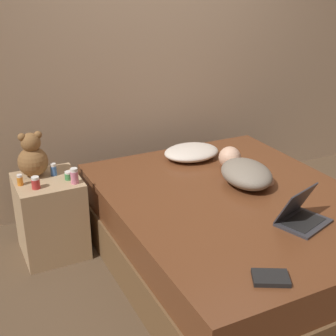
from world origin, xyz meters
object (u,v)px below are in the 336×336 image
at_px(person_lying, 244,171).
at_px(bottle_blue, 54,170).
at_px(teddy_bear, 32,157).
at_px(book, 271,278).
at_px(pillow, 191,152).
at_px(laptop, 301,215).
at_px(bottle_red, 36,183).
at_px(bottle_pink, 74,176).
at_px(bottle_green, 69,176).
at_px(bottle_orange, 20,180).

height_order(person_lying, bottle_blue, person_lying).
distance_m(person_lying, bottle_blue, 1.34).
height_order(teddy_bear, book, teddy_bear).
bearing_deg(teddy_bear, person_lying, -25.52).
distance_m(pillow, laptop, 1.19).
height_order(bottle_red, bottle_pink, bottle_pink).
relative_size(laptop, bottle_pink, 3.23).
height_order(person_lying, bottle_green, person_lying).
relative_size(pillow, book, 2.08).
distance_m(teddy_bear, bottle_red, 0.24).
xyz_separation_m(teddy_bear, book, (0.79, -1.64, -0.18)).
height_order(bottle_green, bottle_pink, bottle_pink).
distance_m(teddy_bear, bottle_orange, 0.20).
relative_size(bottle_red, bottle_orange, 1.09).
bearing_deg(laptop, pillow, 75.58).
bearing_deg(bottle_red, bottle_green, 11.84).
height_order(laptop, bottle_blue, laptop).
bearing_deg(book, person_lying, 61.87).
height_order(pillow, bottle_green, bottle_green).
bearing_deg(pillow, bottle_orange, -178.50).
xyz_separation_m(person_lying, bottle_red, (-1.36, 0.41, 0.01)).
distance_m(bottle_green, book, 1.59).
bearing_deg(person_lying, teddy_bear, 165.29).
xyz_separation_m(laptop, bottle_pink, (-1.07, 1.02, 0.06)).
bearing_deg(pillow, book, -105.13).
height_order(teddy_bear, bottle_pink, teddy_bear).
height_order(person_lying, bottle_orange, person_lying).
bearing_deg(bottle_pink, bottle_blue, 115.99).
bearing_deg(bottle_orange, laptop, -39.26).
xyz_separation_m(bottle_red, bottle_orange, (-0.08, 0.10, -0.00)).
xyz_separation_m(teddy_bear, bottle_green, (0.20, -0.17, -0.11)).
bearing_deg(bottle_blue, teddy_bear, 155.34).
bearing_deg(person_lying, pillow, 113.02).
bearing_deg(bottle_blue, bottle_green, -56.79).
bearing_deg(bottle_blue, pillow, -1.53).
xyz_separation_m(bottle_red, bottle_green, (0.23, 0.05, -0.01)).
xyz_separation_m(laptop, bottle_red, (-1.32, 1.05, 0.04)).
bearing_deg(book, bottle_pink, 112.24).
relative_size(person_lying, laptop, 1.80).
bearing_deg(person_lying, book, -107.32).
xyz_separation_m(person_lying, teddy_bear, (-1.33, 0.63, 0.11)).
bearing_deg(bottle_green, book, -68.18).
height_order(laptop, bottle_red, laptop).
distance_m(person_lying, teddy_bear, 1.48).
distance_m(pillow, book, 1.61).
relative_size(laptop, bottle_orange, 4.63).
xyz_separation_m(laptop, teddy_bear, (-1.29, 1.27, 0.14)).
bearing_deg(pillow, bottle_red, -173.87).
distance_m(pillow, person_lying, 0.56).
xyz_separation_m(bottle_green, bottle_pink, (0.02, -0.08, 0.03)).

